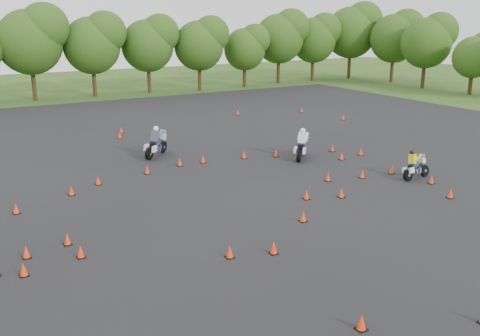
% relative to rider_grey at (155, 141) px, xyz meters
% --- Properties ---
extents(ground, '(140.00, 140.00, 0.00)m').
position_rel_rider_grey_xyz_m(ground, '(1.11, -12.65, -0.99)').
color(ground, '#2D5119').
rests_on(ground, ground).
extents(asphalt_pad, '(62.00, 62.00, 0.00)m').
position_rel_rider_grey_xyz_m(asphalt_pad, '(1.11, -6.65, -0.99)').
color(asphalt_pad, black).
rests_on(asphalt_pad, ground).
extents(treeline, '(86.99, 32.51, 10.94)m').
position_rel_rider_grey_xyz_m(treeline, '(4.94, 22.49, 3.60)').
color(treeline, '#2B4C15').
rests_on(treeline, ground).
extents(traffic_cones, '(36.84, 33.07, 0.45)m').
position_rel_rider_grey_xyz_m(traffic_cones, '(0.68, -7.10, -0.76)').
color(traffic_cones, '#FF380A').
rests_on(traffic_cones, asphalt_pad).
extents(rider_grey, '(2.44, 2.28, 1.98)m').
position_rel_rider_grey_xyz_m(rider_grey, '(0.00, 0.00, 0.00)').
color(rider_grey, '#484C50').
rests_on(rider_grey, ground).
extents(rider_yellow, '(2.13, 0.88, 1.59)m').
position_rel_rider_grey_xyz_m(rider_yellow, '(10.43, -11.64, -0.19)').
color(rider_yellow, '#D0D312').
rests_on(rider_yellow, ground).
extents(rider_white, '(2.33, 2.33, 1.95)m').
position_rel_rider_grey_xyz_m(rider_white, '(7.58, -4.99, -0.01)').
color(rider_white, white).
rests_on(rider_white, ground).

